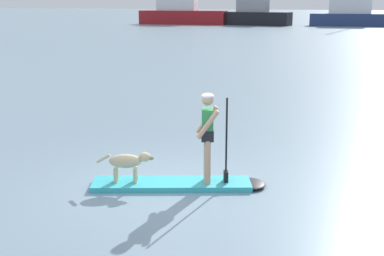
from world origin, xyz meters
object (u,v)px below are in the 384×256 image
Objects in this scene: paddleboard at (184,184)px; moored_boat_port at (256,16)px; moored_boat_far_port at (181,13)px; person_paddler at (208,131)px; moored_boat_center at (354,15)px; dog at (128,162)px.

moored_boat_port reaches higher than paddleboard.
moored_boat_far_port is 1.36× the size of moored_boat_port.
person_paddler is at bearing 23.01° from paddleboard.
moored_boat_center is (13.07, 2.76, 0.13)m from moored_boat_port.
paddleboard is 67.09m from moored_boat_center.
person_paddler is 69.09m from moored_boat_far_port.
moored_boat_center reaches higher than dog.
moored_boat_far_port is (-26.72, 63.70, 1.13)m from dog.
person_paddler is at bearing -86.69° from moored_boat_center.
moored_boat_far_port is 24.49m from moored_boat_center.
dog is 66.48m from moored_boat_port.
moored_boat_center reaches higher than moored_boat_far_port.
person_paddler is 66.92m from moored_boat_center.
person_paddler is (0.42, 0.18, 1.02)m from paddleboard.
moored_boat_far_port reaches higher than dog.
person_paddler is at bearing 23.01° from dog.
person_paddler is 0.13× the size of moored_boat_center.
moored_boat_far_port reaches higher than paddleboard.
moored_boat_center is (24.22, 3.68, -0.13)m from moored_boat_far_port.
dog is 67.44m from moored_boat_center.
moored_boat_port is (-15.58, 64.62, 0.87)m from dog.
moored_boat_far_port is 11.19m from moored_boat_port.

